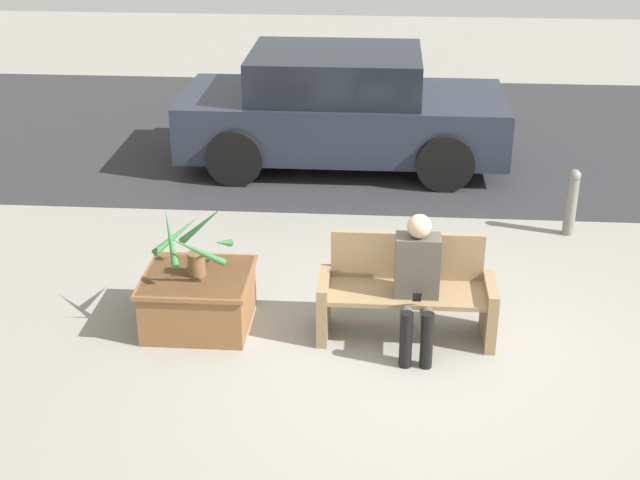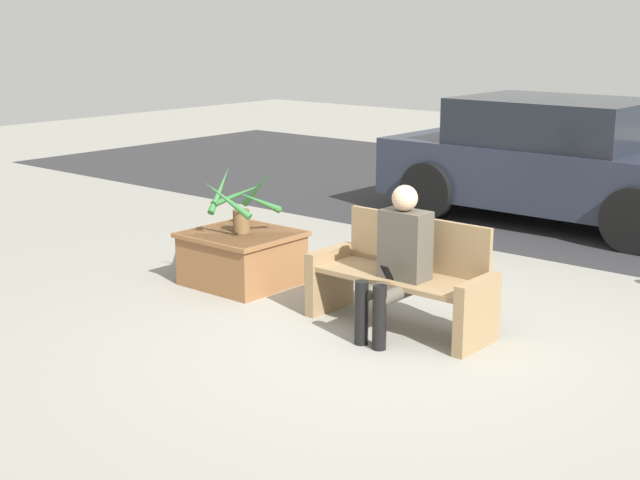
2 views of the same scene
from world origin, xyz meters
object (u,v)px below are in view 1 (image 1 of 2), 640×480
Objects in this scene: potted_plant at (194,246)px; parked_car at (341,109)px; planter_box at (199,298)px; bollard_post at (572,200)px; bench at (406,293)px; person_seated at (417,279)px.

potted_plant is 0.17× the size of parked_car.
potted_plant is at bearing -103.38° from parked_car.
bollard_post reaches higher than planter_box.
bench is at bearing -0.55° from potted_plant.
bollard_post is at bearing -39.14° from parked_car.
bollard_post is at bearing 31.57° from potted_plant.
person_seated reaches higher than potted_plant.
bollard_post is (2.57, -2.09, -0.34)m from parked_car.
planter_box is (-1.88, 0.21, -0.36)m from person_seated.
potted_plant is at bearing 147.61° from planter_box.
planter_box is 0.50m from potted_plant.
planter_box is at bearing -148.30° from bollard_post.
bench is at bearing -0.38° from planter_box.
potted_plant is at bearing 173.62° from person_seated.
person_seated is at bearing -79.15° from parked_car.
bollard_post is (3.59, 2.21, -0.37)m from potted_plant.
potted_plant reaches higher than bench.
potted_plant is 0.94× the size of bollard_post.
planter_box is at bearing -32.39° from potted_plant.
bench is 1.85m from potted_plant.
bench is 4.40m from parked_car.
bench is 0.36× the size of parked_car.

